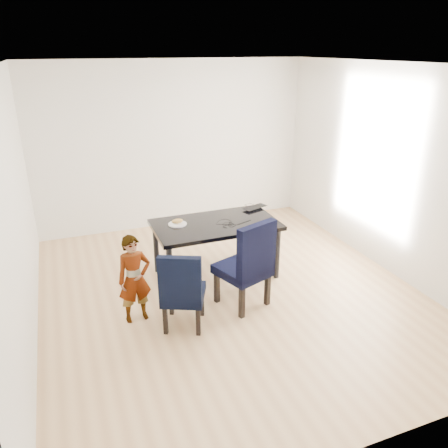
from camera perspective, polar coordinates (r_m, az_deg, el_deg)
name	(u,v)px	position (r m, az deg, el deg)	size (l,w,h in m)	color
floor	(230,292)	(5.56, 0.75, -8.93)	(4.50, 5.00, 0.01)	tan
ceiling	(231,63)	(4.76, 0.93, 20.25)	(4.50, 5.00, 0.01)	white
wall_back	(173,146)	(7.30, -6.64, 10.07)	(4.50, 0.01, 2.70)	white
wall_front	(375,300)	(3.02, 19.12, -9.38)	(4.50, 0.01, 2.70)	silver
wall_left	(15,215)	(4.69, -25.69, 1.03)	(0.01, 5.00, 2.70)	silver
wall_right	(389,171)	(6.17, 20.79, 6.52)	(0.01, 5.00, 2.70)	silver
dining_table	(216,249)	(5.79, -1.07, -3.31)	(1.60, 0.90, 0.75)	black
chair_left	(183,288)	(4.76, -5.34, -8.29)	(0.44, 0.46, 0.92)	black
chair_right	(242,262)	(5.08, 2.42, -5.03)	(0.52, 0.55, 1.09)	black
child	(134,279)	(4.91, -11.62, -7.05)	(0.37, 0.24, 1.02)	orange
plate	(177,224)	(5.62, -6.10, 0.00)	(0.24, 0.24, 0.01)	silver
sandwich	(177,221)	(5.61, -6.13, 0.39)	(0.15, 0.07, 0.06)	olive
laptop	(252,207)	(6.18, 3.72, 2.25)	(0.37, 0.23, 0.03)	black
cable_tangle	(229,225)	(5.55, 0.67, -0.20)	(0.16, 0.16, 0.01)	black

